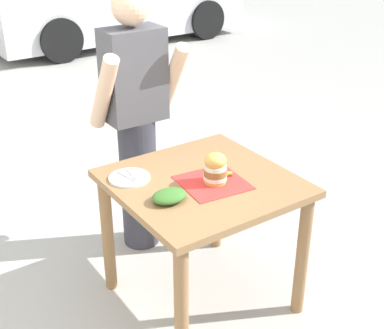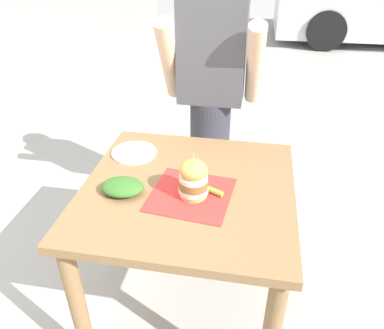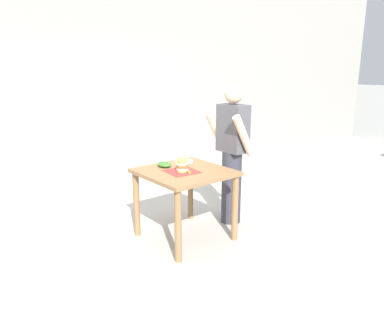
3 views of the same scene
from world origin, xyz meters
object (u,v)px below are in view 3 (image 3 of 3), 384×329
object	(u,v)px
diner_across_table	(232,153)
patio_table	(185,183)
side_plate_with_forks	(184,161)
side_salad	(164,165)
sandwich	(182,164)
pickle_spear	(189,172)

from	to	relation	value
diner_across_table	patio_table	bearing A→B (deg)	-90.23
side_plate_with_forks	side_salad	size ratio (longest dim) A/B	1.22
side_plate_with_forks	sandwich	bearing A→B (deg)	-39.86
diner_across_table	side_salad	bearing A→B (deg)	-108.20
patio_table	side_plate_with_forks	world-z (taller)	side_plate_with_forks
sandwich	side_salad	distance (m)	0.30
diner_across_table	sandwich	bearing A→B (deg)	-87.63
side_salad	side_plate_with_forks	bearing A→B (deg)	99.24
pickle_spear	diner_across_table	bearing A→B (deg)	98.29
sandwich	diner_across_table	xyz separation A→B (m)	(-0.03, 0.78, 0.01)
patio_table	side_salad	bearing A→B (deg)	-161.26
side_salad	diner_across_table	bearing A→B (deg)	71.80
patio_table	side_salad	distance (m)	0.32
side_plate_with_forks	diner_across_table	world-z (taller)	diner_across_table
pickle_spear	side_plate_with_forks	world-z (taller)	pickle_spear
patio_table	side_salad	size ratio (longest dim) A/B	5.04
pickle_spear	diner_across_table	distance (m)	0.76
patio_table	diner_across_table	world-z (taller)	diner_across_table
patio_table	sandwich	world-z (taller)	sandwich
patio_table	side_salad	world-z (taller)	side_salad
side_salad	diner_across_table	distance (m)	0.85
sandwich	diner_across_table	size ratio (longest dim) A/B	0.12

